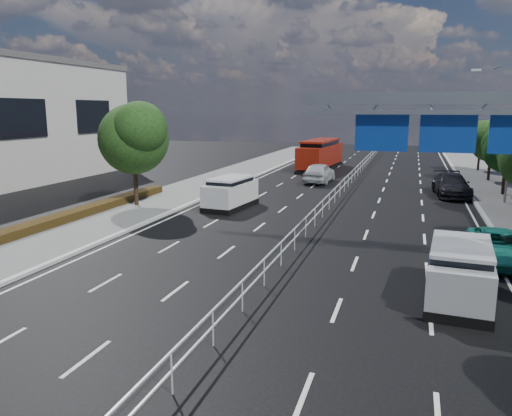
% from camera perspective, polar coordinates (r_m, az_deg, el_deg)
% --- Properties ---
extents(ground, '(160.00, 160.00, 0.00)m').
position_cam_1_polar(ground, '(12.58, -7.81, -18.48)').
color(ground, black).
rests_on(ground, ground).
extents(median_fence, '(0.05, 85.00, 1.02)m').
position_cam_1_polar(median_fence, '(33.18, 8.83, 1.27)').
color(median_fence, silver).
rests_on(median_fence, ground).
extents(overhead_gantry, '(10.24, 0.38, 7.45)m').
position_cam_1_polar(overhead_gantry, '(19.99, 23.28, 8.62)').
color(overhead_gantry, gray).
rests_on(overhead_gantry, ground).
extents(streetlight_far, '(2.78, 2.40, 9.00)m').
position_cam_1_polar(streetlight_far, '(36.30, 26.75, 8.50)').
color(streetlight_far, gray).
rests_on(streetlight_far, ground).
extents(near_tree_back, '(4.84, 4.51, 6.69)m').
position_cam_1_polar(near_tree_back, '(32.48, -13.77, 8.13)').
color(near_tree_back, black).
rests_on(near_tree_back, ground).
extents(far_tree_f, '(3.52, 3.28, 5.02)m').
position_cam_1_polar(far_tree_f, '(39.93, 26.81, 6.16)').
color(far_tree_f, black).
rests_on(far_tree_f, ground).
extents(far_tree_g, '(3.96, 3.69, 5.45)m').
position_cam_1_polar(far_tree_g, '(47.32, 25.42, 7.22)').
color(far_tree_g, black).
rests_on(far_tree_g, ground).
extents(far_tree_h, '(3.41, 3.18, 4.91)m').
position_cam_1_polar(far_tree_h, '(54.77, 24.34, 7.37)').
color(far_tree_h, black).
rests_on(far_tree_h, ground).
extents(white_minivan, '(2.44, 4.73, 1.97)m').
position_cam_1_polar(white_minivan, '(31.73, -2.92, 1.74)').
color(white_minivan, black).
rests_on(white_minivan, ground).
extents(red_bus, '(3.27, 10.40, 3.06)m').
position_cam_1_polar(red_bus, '(52.62, 7.38, 6.15)').
color(red_bus, black).
rests_on(red_bus, ground).
extents(near_car_silver, '(2.25, 5.10, 1.71)m').
position_cam_1_polar(near_car_silver, '(43.08, 7.24, 4.04)').
color(near_car_silver, '#B9BBC1').
rests_on(near_car_silver, ground).
extents(near_car_dark, '(1.77, 4.66, 1.52)m').
position_cam_1_polar(near_car_dark, '(62.46, 7.98, 6.16)').
color(near_car_dark, black).
rests_on(near_car_dark, ground).
extents(silver_minivan, '(2.29, 4.73, 1.91)m').
position_cam_1_polar(silver_minivan, '(17.82, 22.25, -6.82)').
color(silver_minivan, black).
rests_on(silver_minivan, ground).
extents(parked_car_teal, '(2.29, 4.75, 1.30)m').
position_cam_1_polar(parked_car_teal, '(22.81, 25.74, -4.00)').
color(parked_car_teal, '#197369').
rests_on(parked_car_teal, ground).
extents(parked_car_dark, '(2.75, 5.72, 1.61)m').
position_cam_1_polar(parked_car_dark, '(38.79, 21.43, 2.48)').
color(parked_car_dark, black).
rests_on(parked_car_dark, ground).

